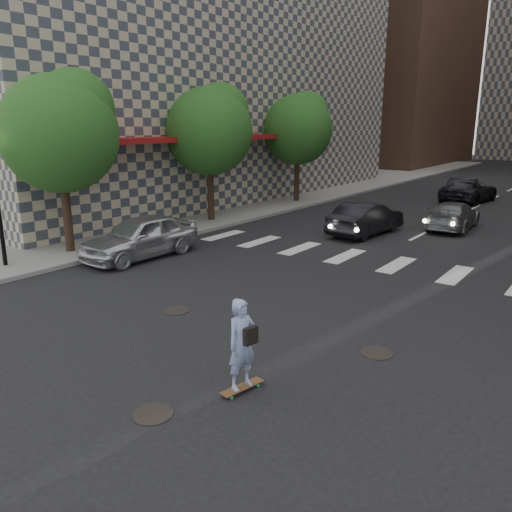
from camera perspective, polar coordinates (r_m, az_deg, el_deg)
The scene contains 15 objects.
ground at distance 11.39m, azimuth -6.30°, elevation -10.18°, with size 160.00×160.00×0.00m, color black.
sidewalk_left at distance 35.28m, azimuth -1.43°, elevation 7.16°, with size 13.00×80.00×0.15m, color gray.
building_left at distance 37.27m, azimuth -8.59°, elevation 26.61°, with size 16.40×33.00×25.00m.
tree_a at distance 19.69m, azimuth -21.21°, elevation 13.44°, with size 4.20×4.20×6.60m.
tree_b at distance 24.93m, azimuth -5.08°, elevation 14.45°, with size 4.20×4.20×6.60m.
tree_c at distance 31.36m, azimuth 5.01°, elevation 14.53°, with size 4.20×4.20×6.60m.
manhole_a at distance 9.10m, azimuth -11.71°, elevation -17.26°, with size 0.70×0.70×0.02m, color black.
manhole_b at distance 13.47m, azimuth -9.08°, elevation -6.17°, with size 0.70×0.70×0.02m, color black.
manhole_c at distance 11.29m, azimuth 13.61°, elevation -10.71°, with size 0.70×0.70×0.02m, color black.
skateboarder at distance 9.16m, azimuth -1.59°, elevation -10.06°, with size 0.53×0.93×1.80m.
silver_sedan at distance 18.84m, azimuth -13.05°, elevation 2.17°, with size 1.86×4.63×1.58m, color silver.
traffic_car_a at distance 22.81m, azimuth 12.48°, elevation 4.19°, with size 1.52×4.36×1.44m, color black.
traffic_car_b at distance 25.29m, azimuth 21.61°, elevation 4.34°, with size 1.79×4.40×1.28m, color slate.
traffic_car_c at distance 34.69m, azimuth 23.18°, elevation 6.86°, with size 2.28×4.94×1.37m, color black.
traffic_car_e at distance 35.06m, azimuth 22.58°, elevation 7.06°, with size 1.54×4.42×1.46m, color black.
Camera 1 is at (7.12, -7.48, 4.80)m, focal length 35.00 mm.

